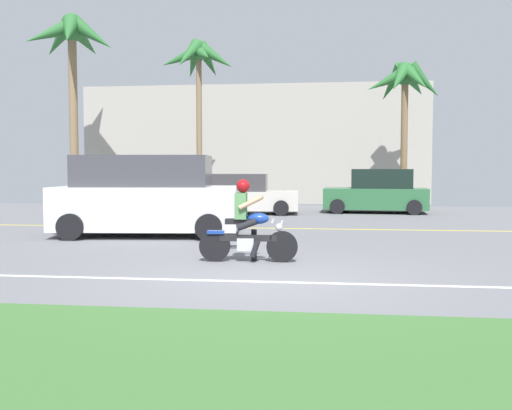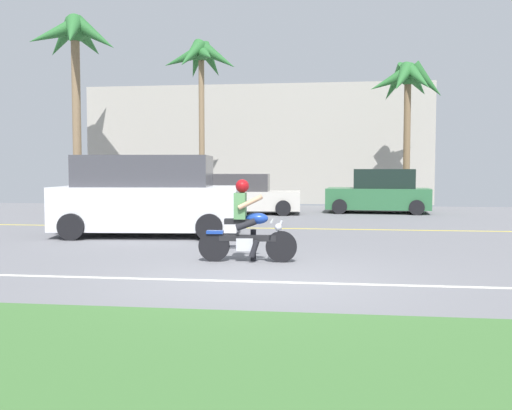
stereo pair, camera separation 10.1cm
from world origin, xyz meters
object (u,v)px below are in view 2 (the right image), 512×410
object	(u,v)px
palm_tree_0	(74,47)
palm_tree_1	(201,64)
suv_nearby	(147,197)
parked_car_1	(240,195)
parked_car_2	(380,193)
palm_tree_2	(408,86)
parked_car_0	(126,193)
motorcyclist	(247,227)

from	to	relation	value
palm_tree_0	palm_tree_1	world-z (taller)	palm_tree_0
suv_nearby	parked_car_1	world-z (taller)	suv_nearby
palm_tree_0	suv_nearby	bearing A→B (deg)	-57.22
suv_nearby	parked_car_2	bearing A→B (deg)	53.00
parked_car_2	palm_tree_2	xyz separation A→B (m)	(1.27, 2.19, 4.33)
parked_car_0	palm_tree_1	distance (m)	6.16
motorcyclist	suv_nearby	xyz separation A→B (m)	(-3.10, 3.73, 0.34)
parked_car_0	parked_car_2	world-z (taller)	parked_car_2
palm_tree_1	palm_tree_2	size ratio (longest dim) A/B	1.15
motorcyclist	palm_tree_1	distance (m)	14.98
palm_tree_2	palm_tree_0	bearing A→B (deg)	-177.44
parked_car_0	palm_tree_0	size ratio (longest dim) A/B	0.44
suv_nearby	palm_tree_0	distance (m)	13.44
suv_nearby	palm_tree_2	world-z (taller)	palm_tree_2
palm_tree_1	parked_car_0	bearing A→B (deg)	-153.50
parked_car_0	parked_car_1	size ratio (longest dim) A/B	0.83
motorcyclist	suv_nearby	distance (m)	4.86
palm_tree_2	parked_car_2	bearing A→B (deg)	-120.10
parked_car_1	motorcyclist	bearing A→B (deg)	-80.31
parked_car_1	palm_tree_0	world-z (taller)	palm_tree_0
parked_car_1	palm_tree_0	size ratio (longest dim) A/B	0.53
parked_car_0	motorcyclist	bearing A→B (deg)	-60.83
parked_car_1	palm_tree_2	bearing A→B (deg)	27.37
suv_nearby	palm_tree_2	bearing A→B (deg)	54.32
parked_car_0	parked_car_2	bearing A→B (deg)	1.53
parked_car_0	parked_car_1	distance (m)	4.90
motorcyclist	palm_tree_0	xyz separation A→B (m)	(-9.61, 13.84, 6.34)
palm_tree_1	motorcyclist	bearing A→B (deg)	-73.78
suv_nearby	parked_car_1	bearing A→B (deg)	80.73
motorcyclist	palm_tree_2	world-z (taller)	palm_tree_2
parked_car_1	parked_car_2	distance (m)	5.38
parked_car_0	suv_nearby	bearing A→B (deg)	-66.47
parked_car_2	palm_tree_0	world-z (taller)	palm_tree_0
parked_car_1	palm_tree_0	xyz separation A→B (m)	(-7.72, 2.74, 6.27)
suv_nearby	palm_tree_2	size ratio (longest dim) A/B	0.79
suv_nearby	palm_tree_2	xyz separation A→B (m)	(7.72, 10.75, 4.13)
suv_nearby	palm_tree_0	size ratio (longest dim) A/B	0.58
parked_car_0	palm_tree_1	bearing A→B (deg)	26.50
motorcyclist	parked_car_2	bearing A→B (deg)	74.75
parked_car_2	palm_tree_1	bearing A→B (deg)	171.14
motorcyclist	palm_tree_0	world-z (taller)	palm_tree_0
suv_nearby	parked_car_2	size ratio (longest dim) A/B	1.21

